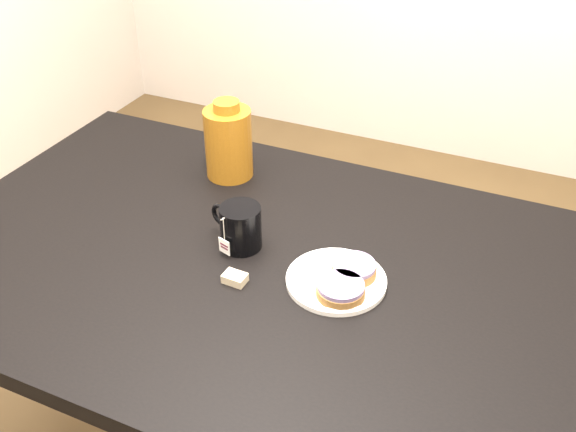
{
  "coord_description": "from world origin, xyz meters",
  "views": [
    {
      "loc": [
        0.5,
        -0.92,
        1.56
      ],
      "look_at": [
        0.05,
        0.08,
        0.81
      ],
      "focal_mm": 40.0,
      "sensor_mm": 36.0,
      "label": 1
    }
  ],
  "objects_px": {
    "bagel_back": "(354,269)",
    "bagel_front": "(341,289)",
    "mug": "(240,227)",
    "teabag_pouch": "(235,278)",
    "plate": "(336,280)",
    "table": "(252,287)",
    "bagel_package": "(228,142)"
  },
  "relations": [
    {
      "from": "bagel_back",
      "to": "bagel_front",
      "type": "relative_size",
      "value": 1.23
    },
    {
      "from": "mug",
      "to": "teabag_pouch",
      "type": "distance_m",
      "value": 0.12
    },
    {
      "from": "plate",
      "to": "teabag_pouch",
      "type": "distance_m",
      "value": 0.2
    },
    {
      "from": "plate",
      "to": "teabag_pouch",
      "type": "relative_size",
      "value": 4.36
    },
    {
      "from": "plate",
      "to": "mug",
      "type": "bearing_deg",
      "value": 172.05
    },
    {
      "from": "mug",
      "to": "table",
      "type": "bearing_deg",
      "value": -17.38
    },
    {
      "from": "bagel_package",
      "to": "table",
      "type": "bearing_deg",
      "value": -54.59
    },
    {
      "from": "bagel_back",
      "to": "teabag_pouch",
      "type": "distance_m",
      "value": 0.23
    },
    {
      "from": "bagel_back",
      "to": "mug",
      "type": "relative_size",
      "value": 0.88
    },
    {
      "from": "bagel_front",
      "to": "teabag_pouch",
      "type": "height_order",
      "value": "bagel_front"
    },
    {
      "from": "plate",
      "to": "bagel_front",
      "type": "xyz_separation_m",
      "value": [
        0.02,
        -0.04,
        0.02
      ]
    },
    {
      "from": "plate",
      "to": "bagel_package",
      "type": "bearing_deg",
      "value": 143.84
    },
    {
      "from": "bagel_back",
      "to": "bagel_package",
      "type": "bearing_deg",
      "value": 148.14
    },
    {
      "from": "table",
      "to": "bagel_package",
      "type": "bearing_deg",
      "value": 125.41
    },
    {
      "from": "bagel_back",
      "to": "teabag_pouch",
      "type": "height_order",
      "value": "bagel_back"
    },
    {
      "from": "bagel_back",
      "to": "bagel_front",
      "type": "distance_m",
      "value": 0.07
    },
    {
      "from": "mug",
      "to": "teabag_pouch",
      "type": "bearing_deg",
      "value": -50.69
    },
    {
      "from": "bagel_back",
      "to": "table",
      "type": "bearing_deg",
      "value": -175.08
    },
    {
      "from": "teabag_pouch",
      "to": "bagel_front",
      "type": "bearing_deg",
      "value": 10.15
    },
    {
      "from": "table",
      "to": "teabag_pouch",
      "type": "height_order",
      "value": "teabag_pouch"
    },
    {
      "from": "bagel_back",
      "to": "mug",
      "type": "height_order",
      "value": "mug"
    },
    {
      "from": "table",
      "to": "mug",
      "type": "relative_size",
      "value": 10.25
    },
    {
      "from": "plate",
      "to": "bagel_package",
      "type": "height_order",
      "value": "bagel_package"
    },
    {
      "from": "bagel_front",
      "to": "teabag_pouch",
      "type": "bearing_deg",
      "value": -169.85
    },
    {
      "from": "table",
      "to": "teabag_pouch",
      "type": "bearing_deg",
      "value": -83.89
    },
    {
      "from": "table",
      "to": "bagel_package",
      "type": "distance_m",
      "value": 0.38
    },
    {
      "from": "plate",
      "to": "bagel_package",
      "type": "relative_size",
      "value": 1.0
    },
    {
      "from": "plate",
      "to": "mug",
      "type": "relative_size",
      "value": 1.44
    },
    {
      "from": "bagel_front",
      "to": "bagel_package",
      "type": "bearing_deg",
      "value": 141.7
    },
    {
      "from": "bagel_back",
      "to": "teabag_pouch",
      "type": "bearing_deg",
      "value": -153.37
    },
    {
      "from": "table",
      "to": "bagel_package",
      "type": "relative_size",
      "value": 7.16
    },
    {
      "from": "bagel_back",
      "to": "plate",
      "type": "bearing_deg",
      "value": -135.52
    }
  ]
}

